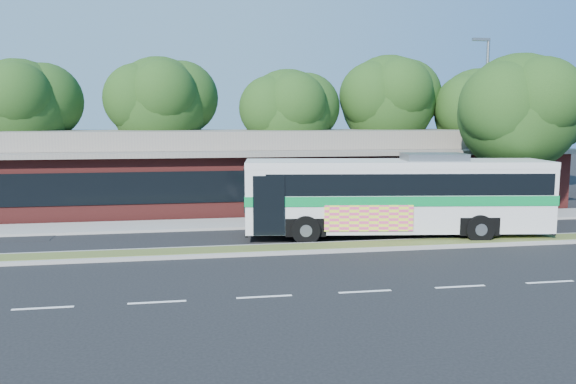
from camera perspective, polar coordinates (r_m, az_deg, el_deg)
The scene contains 13 objects.
ground at distance 21.62m, azimuth 3.88°, elevation -6.17°, with size 120.00×120.00×0.00m, color black.
median_strip at distance 22.17m, azimuth 3.52°, elevation -5.63°, with size 26.00×1.10×0.15m, color #4B5E27.
sidewalk at distance 27.74m, azimuth 0.84°, elevation -3.04°, with size 44.00×2.60×0.12m, color gray.
plaza_building at distance 33.92m, azimuth -1.15°, elevation 2.37°, with size 33.20×11.20×4.45m.
lamp_post at distance 30.15m, azimuth 19.31°, elevation 6.64°, with size 0.93×0.18×9.07m.
tree_bg_a at distance 36.91m, azimuth -24.94°, elevation 7.91°, with size 6.47×5.80×8.63m.
tree_bg_b at distance 36.66m, azimuth -12.23°, elevation 8.85°, with size 6.69×6.00×9.00m.
tree_bg_c at distance 36.15m, azimuth 0.57°, elevation 8.17°, with size 6.24×5.60×8.26m.
tree_bg_d at distance 38.98m, azimuth 10.68°, elevation 9.19°, with size 6.91×6.20×9.37m.
tree_bg_e at distance 40.50m, azimuth 19.20°, elevation 7.88°, with size 6.47×5.80×8.50m.
tree_bg_f at distance 44.52m, azimuth 25.46°, elevation 7.90°, with size 6.69×6.00×8.92m.
transit_bus at distance 24.59m, azimuth 11.03°, elevation 0.13°, with size 13.17×4.50×3.63m.
sidewalk_tree at distance 30.64m, azimuth 22.91°, elevation 7.65°, with size 6.53×5.86×8.32m.
Camera 1 is at (-4.88, -20.46, 5.01)m, focal length 35.00 mm.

